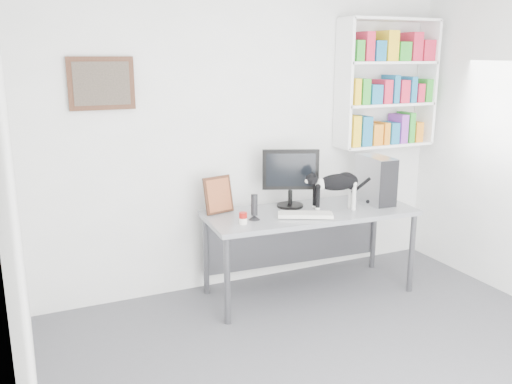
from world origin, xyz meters
TOP-DOWN VIEW (x-y plane):
  - room at (0.00, 0.00)m, footprint 4.01×4.01m
  - bookshelf at (1.40, 1.85)m, footprint 1.03×0.28m
  - wall_art at (-1.30, 1.97)m, footprint 0.52×0.04m
  - desk at (0.36, 1.48)m, footprint 1.91×0.83m
  - monitor at (0.26, 1.67)m, footprint 0.56×0.42m
  - keyboard at (0.23, 1.34)m, footprint 0.50×0.37m
  - pc_tower at (1.05, 1.49)m, footprint 0.23×0.45m
  - speaker at (-0.20, 1.44)m, footprint 0.13×0.13m
  - leaning_print at (-0.41, 1.76)m, footprint 0.29×0.16m
  - soup_can at (-0.34, 1.37)m, footprint 0.08×0.08m
  - cat at (0.56, 1.39)m, footprint 0.58×0.21m

SIDE VIEW (x-z plane):
  - desk at x=0.36m, z-range 0.00..0.78m
  - keyboard at x=0.23m, z-range 0.78..0.81m
  - soup_can at x=-0.34m, z-range 0.78..0.88m
  - speaker at x=-0.20m, z-range 0.78..1.01m
  - leaning_print at x=-0.41m, z-range 0.78..1.11m
  - cat at x=0.56m, z-range 0.78..1.13m
  - pc_tower at x=1.05m, z-range 0.78..1.22m
  - monitor at x=0.26m, z-range 0.78..1.32m
  - room at x=0.00m, z-range 0.00..2.70m
  - bookshelf at x=1.40m, z-range 1.23..2.47m
  - wall_art at x=-1.30m, z-range 1.69..2.11m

